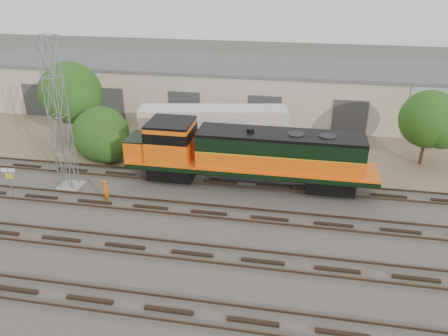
% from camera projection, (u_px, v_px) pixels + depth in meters
% --- Properties ---
extents(ground, '(140.00, 140.00, 0.00)m').
position_uv_depth(ground, '(204.00, 226.00, 27.30)').
color(ground, '#47423A').
rests_on(ground, ground).
extents(dirt_strip, '(80.00, 16.00, 0.02)m').
position_uv_depth(dirt_strip, '(239.00, 139.00, 40.63)').
color(dirt_strip, '#726047').
rests_on(dirt_strip, ground).
extents(tracks, '(80.00, 20.40, 0.28)m').
position_uv_depth(tracks, '(192.00, 253.00, 24.60)').
color(tracks, black).
rests_on(tracks, ground).
extents(warehouse, '(58.40, 10.40, 5.30)m').
position_uv_depth(warehouse, '(251.00, 89.00, 46.58)').
color(warehouse, beige).
rests_on(warehouse, ground).
extents(locomotive, '(18.03, 3.16, 4.33)m').
position_uv_depth(locomotive, '(245.00, 154.00, 31.29)').
color(locomotive, black).
rests_on(locomotive, tracks).
extents(signal_tower, '(1.59, 1.59, 10.82)m').
position_uv_depth(signal_tower, '(59.00, 119.00, 29.70)').
color(signal_tower, gray).
rests_on(signal_tower, ground).
extents(sign_post, '(0.99, 0.13, 2.42)m').
position_uv_depth(sign_post, '(9.00, 178.00, 29.62)').
color(sign_post, gray).
rests_on(sign_post, ground).
extents(worker, '(0.71, 0.62, 1.64)m').
position_uv_depth(worker, '(106.00, 191.00, 29.78)').
color(worker, orange).
rests_on(worker, ground).
extents(semi_trailer, '(12.73, 4.56, 3.84)m').
position_uv_depth(semi_trailer, '(217.00, 124.00, 37.28)').
color(semi_trailer, silver).
rests_on(semi_trailer, ground).
extents(tree_west, '(5.76, 5.48, 7.17)m').
position_uv_depth(tree_west, '(73.00, 95.00, 38.49)').
color(tree_west, '#382619').
rests_on(tree_west, ground).
extents(tree_mid, '(4.88, 4.65, 4.65)m').
position_uv_depth(tree_mid, '(103.00, 137.00, 35.89)').
color(tree_mid, '#382619').
rests_on(tree_mid, ground).
extents(tree_east, '(4.77, 4.54, 6.13)m').
position_uv_depth(tree_east, '(432.00, 122.00, 33.83)').
color(tree_east, '#382619').
rests_on(tree_east, ground).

